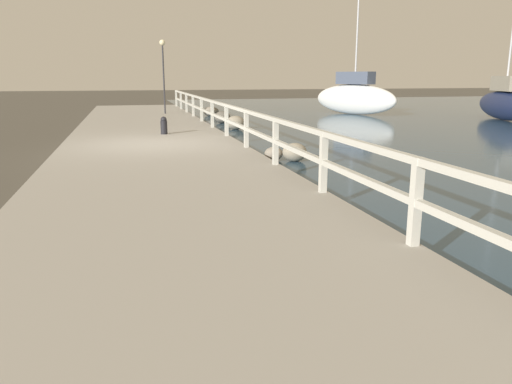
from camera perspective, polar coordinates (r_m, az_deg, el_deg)
name	(u,v)px	position (r m, az deg, el deg)	size (l,w,h in m)	color
ground_plane	(153,154)	(13.23, -11.67, 4.30)	(120.00, 120.00, 0.00)	#4C473D
dock_walkway	(153,149)	(13.21, -11.69, 4.85)	(4.58, 36.00, 0.26)	#9E998E
railing	(235,118)	(13.41, -2.37, 8.48)	(0.10, 32.50, 0.92)	beige
boulder_mid_strip	(274,154)	(11.89, 2.03, 4.39)	(0.44, 0.39, 0.33)	gray
boulder_near_dock	(235,123)	(18.87, -2.36, 7.92)	(0.69, 0.62, 0.52)	gray
boulder_upstream	(222,117)	(21.45, -3.86, 8.51)	(0.68, 0.61, 0.51)	#666056
boulder_water_edge	(295,152)	(11.80, 4.44, 4.56)	(0.58, 0.52, 0.44)	gray
boulder_downstream	(210,111)	(25.51, -5.30, 9.16)	(0.61, 0.55, 0.46)	gray
boulder_far_strip	(213,111)	(25.81, -4.91, 9.18)	(0.56, 0.51, 0.42)	#666056
mooring_bollard	(164,125)	(15.34, -10.48, 7.50)	(0.20, 0.20, 0.53)	black
dock_lamp	(163,60)	(23.81, -10.58, 14.61)	(0.26, 0.26, 3.31)	#2D2D33
sailboat_navy	(505,102)	(25.64, 26.55, 9.16)	(2.70, 5.68, 8.07)	#192347
sailboat_white	(354,97)	(26.93, 11.19, 10.62)	(3.00, 5.18, 6.01)	white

